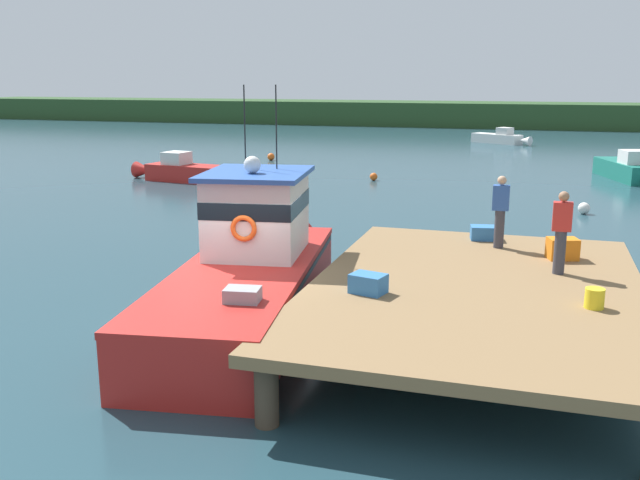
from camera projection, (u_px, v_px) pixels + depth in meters
ground_plane at (240, 320)px, 14.76m from camera, size 200.00×200.00×0.00m
dock at (476, 291)px, 13.15m from camera, size 6.00×9.00×1.20m
main_fishing_boat at (251, 270)px, 14.84m from camera, size 3.70×9.96×4.80m
crate_single_by_cleat at (563, 249)px, 14.89m from camera, size 0.70×0.60×0.45m
crate_stack_near_edge at (368, 284)px, 12.56m from camera, size 0.69×0.58×0.35m
crate_stack_mid_dock at (484, 233)px, 16.67m from camera, size 0.67×0.54×0.33m
bait_bucket at (595, 298)px, 11.74m from camera, size 0.32×0.32×0.34m
deckhand_by_the_boat at (561, 231)px, 13.64m from camera, size 0.36×0.22×1.63m
deckhand_further_back at (500, 210)px, 15.74m from camera, size 0.36×0.22×1.63m
moored_boat_mid_harbor at (501, 138)px, 53.53m from camera, size 4.63×3.29×1.22m
moored_boat_off_the_point at (630, 170)px, 34.47m from camera, size 2.88×6.05×1.52m
moored_boat_near_channel at (183, 171)px, 34.31m from camera, size 5.61×2.05×1.40m
mooring_buoy_channel_marker at (584, 208)px, 26.08m from camera, size 0.43×0.43×0.43m
mooring_buoy_inshore at (271, 157)px, 42.82m from camera, size 0.44×0.44×0.44m
mooring_buoy_spare_mooring at (374, 177)px, 34.51m from camera, size 0.38×0.38×0.38m
far_shoreline at (481, 114)px, 72.24m from camera, size 120.00×8.00×2.40m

